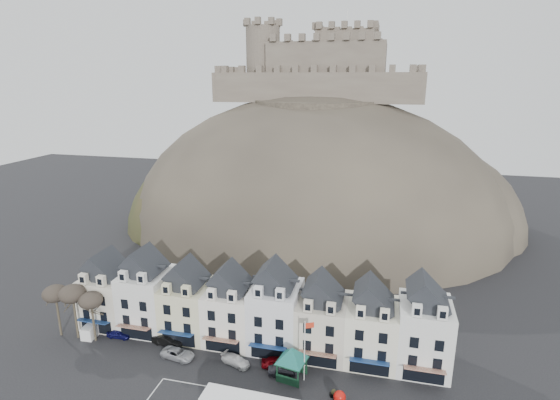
{
  "coord_description": "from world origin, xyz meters",
  "views": [
    {
      "loc": [
        17.24,
        -38.4,
        37.79
      ],
      "look_at": [
        2.05,
        24.0,
        19.76
      ],
      "focal_mm": 28.0,
      "sensor_mm": 36.0,
      "label": 1
    }
  ],
  "objects_px": {
    "flagpole": "(305,347)",
    "car_silver": "(178,354)",
    "car_white": "(236,360)",
    "car_charcoal": "(283,370)",
    "car_black": "(168,340)",
    "car_navy": "(119,334)",
    "bus_shelter": "(292,354)",
    "white_van": "(93,329)",
    "red_buoy": "(340,398)",
    "car_maroon": "(277,362)"
  },
  "relations": [
    {
      "from": "flagpole",
      "to": "car_silver",
      "type": "distance_m",
      "value": 18.6
    },
    {
      "from": "car_white",
      "to": "car_charcoal",
      "type": "distance_m",
      "value": 6.81
    },
    {
      "from": "car_black",
      "to": "car_silver",
      "type": "distance_m",
      "value": 3.75
    },
    {
      "from": "car_navy",
      "to": "car_silver",
      "type": "bearing_deg",
      "value": -104.74
    },
    {
      "from": "bus_shelter",
      "to": "flagpole",
      "type": "height_order",
      "value": "flagpole"
    },
    {
      "from": "car_silver",
      "to": "car_black",
      "type": "bearing_deg",
      "value": 56.43
    },
    {
      "from": "white_van",
      "to": "car_silver",
      "type": "distance_m",
      "value": 15.35
    },
    {
      "from": "red_buoy",
      "to": "car_white",
      "type": "xyz_separation_m",
      "value": [
        -14.6,
        4.33,
        -0.33
      ]
    },
    {
      "from": "car_black",
      "to": "car_silver",
      "type": "height_order",
      "value": "car_black"
    },
    {
      "from": "car_black",
      "to": "car_charcoal",
      "type": "relative_size",
      "value": 1.18
    },
    {
      "from": "car_silver",
      "to": "car_charcoal",
      "type": "height_order",
      "value": "car_silver"
    },
    {
      "from": "bus_shelter",
      "to": "car_black",
      "type": "height_order",
      "value": "bus_shelter"
    },
    {
      "from": "car_navy",
      "to": "car_maroon",
      "type": "bearing_deg",
      "value": -94.36
    },
    {
      "from": "flagpole",
      "to": "car_silver",
      "type": "relative_size",
      "value": 1.83
    },
    {
      "from": "flagpole",
      "to": "car_silver",
      "type": "height_order",
      "value": "flagpole"
    },
    {
      "from": "red_buoy",
      "to": "car_maroon",
      "type": "distance_m",
      "value": 10.38
    },
    {
      "from": "red_buoy",
      "to": "car_black",
      "type": "height_order",
      "value": "red_buoy"
    },
    {
      "from": "car_navy",
      "to": "car_maroon",
      "type": "distance_m",
      "value": 24.83
    },
    {
      "from": "red_buoy",
      "to": "car_black",
      "type": "xyz_separation_m",
      "value": [
        -25.74,
        6.26,
        -0.18
      ]
    },
    {
      "from": "red_buoy",
      "to": "car_silver",
      "type": "xyz_separation_m",
      "value": [
        -22.95,
        3.76,
        -0.28
      ]
    },
    {
      "from": "bus_shelter",
      "to": "car_navy",
      "type": "distance_m",
      "value": 27.54
    },
    {
      "from": "car_navy",
      "to": "car_maroon",
      "type": "relative_size",
      "value": 0.88
    },
    {
      "from": "flagpole",
      "to": "car_navy",
      "type": "relative_size",
      "value": 2.34
    },
    {
      "from": "car_navy",
      "to": "car_black",
      "type": "xyz_separation_m",
      "value": [
        8.07,
        0.0,
        0.14
      ]
    },
    {
      "from": "flagpole",
      "to": "car_white",
      "type": "relative_size",
      "value": 2.02
    },
    {
      "from": "flagpole",
      "to": "car_black",
      "type": "relative_size",
      "value": 1.84
    },
    {
      "from": "car_black",
      "to": "car_charcoal",
      "type": "distance_m",
      "value": 18.11
    },
    {
      "from": "white_van",
      "to": "car_white",
      "type": "distance_m",
      "value": 23.59
    },
    {
      "from": "red_buoy",
      "to": "car_charcoal",
      "type": "distance_m",
      "value": 8.68
    },
    {
      "from": "car_white",
      "to": "car_maroon",
      "type": "xyz_separation_m",
      "value": [
        5.59,
        0.81,
        0.1
      ]
    },
    {
      "from": "white_van",
      "to": "car_charcoal",
      "type": "bearing_deg",
      "value": -7.58
    },
    {
      "from": "car_silver",
      "to": "red_buoy",
      "type": "bearing_deg",
      "value": -91.06
    },
    {
      "from": "bus_shelter",
      "to": "car_navy",
      "type": "relative_size",
      "value": 1.9
    },
    {
      "from": "white_van",
      "to": "car_white",
      "type": "relative_size",
      "value": 0.97
    },
    {
      "from": "white_van",
      "to": "car_silver",
      "type": "height_order",
      "value": "white_van"
    },
    {
      "from": "flagpole",
      "to": "car_charcoal",
      "type": "distance_m",
      "value": 5.2
    },
    {
      "from": "bus_shelter",
      "to": "car_charcoal",
      "type": "distance_m",
      "value": 3.12
    },
    {
      "from": "bus_shelter",
      "to": "red_buoy",
      "type": "height_order",
      "value": "bus_shelter"
    },
    {
      "from": "white_van",
      "to": "car_maroon",
      "type": "distance_m",
      "value": 29.12
    },
    {
      "from": "bus_shelter",
      "to": "car_white",
      "type": "height_order",
      "value": "bus_shelter"
    },
    {
      "from": "car_black",
      "to": "car_maroon",
      "type": "distance_m",
      "value": 16.77
    },
    {
      "from": "white_van",
      "to": "car_charcoal",
      "type": "height_order",
      "value": "white_van"
    },
    {
      "from": "flagpole",
      "to": "car_charcoal",
      "type": "height_order",
      "value": "flagpole"
    },
    {
      "from": "car_black",
      "to": "bus_shelter",
      "type": "bearing_deg",
      "value": -90.52
    },
    {
      "from": "car_navy",
      "to": "white_van",
      "type": "bearing_deg",
      "value": 90.19
    },
    {
      "from": "car_maroon",
      "to": "bus_shelter",
      "type": "bearing_deg",
      "value": -139.52
    },
    {
      "from": "red_buoy",
      "to": "car_silver",
      "type": "bearing_deg",
      "value": 170.69
    },
    {
      "from": "bus_shelter",
      "to": "car_white",
      "type": "bearing_deg",
      "value": -175.49
    },
    {
      "from": "car_maroon",
      "to": "car_charcoal",
      "type": "xyz_separation_m",
      "value": [
        1.2,
        -1.38,
        -0.06
      ]
    },
    {
      "from": "bus_shelter",
      "to": "car_charcoal",
      "type": "height_order",
      "value": "bus_shelter"
    }
  ]
}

